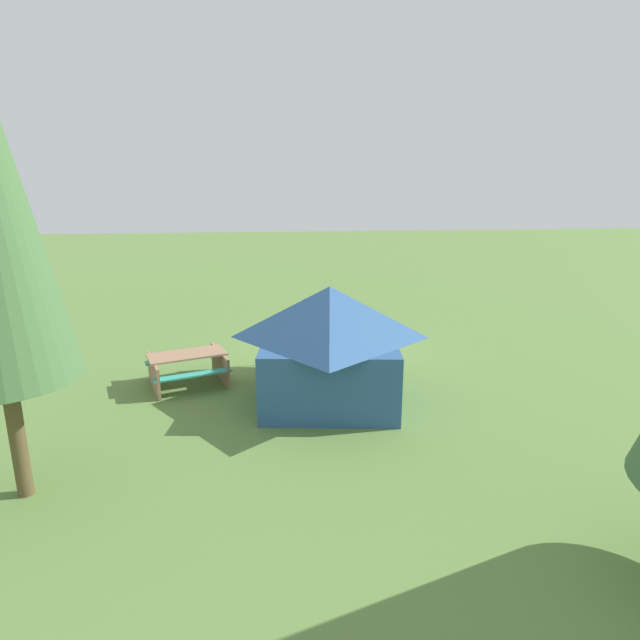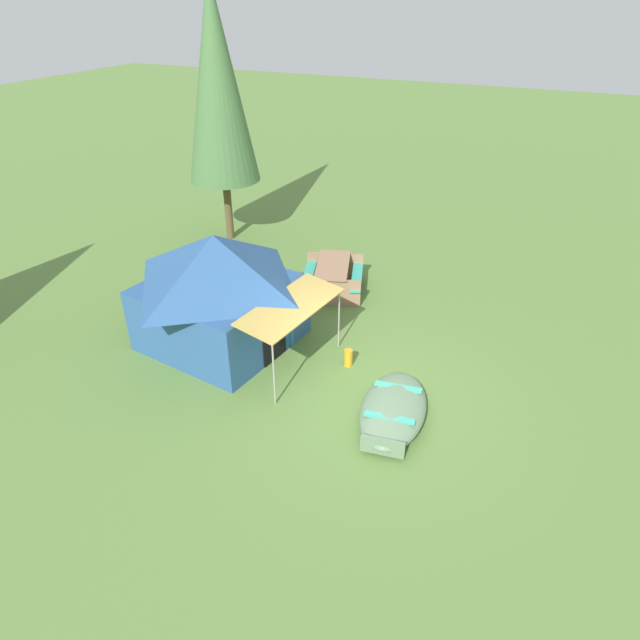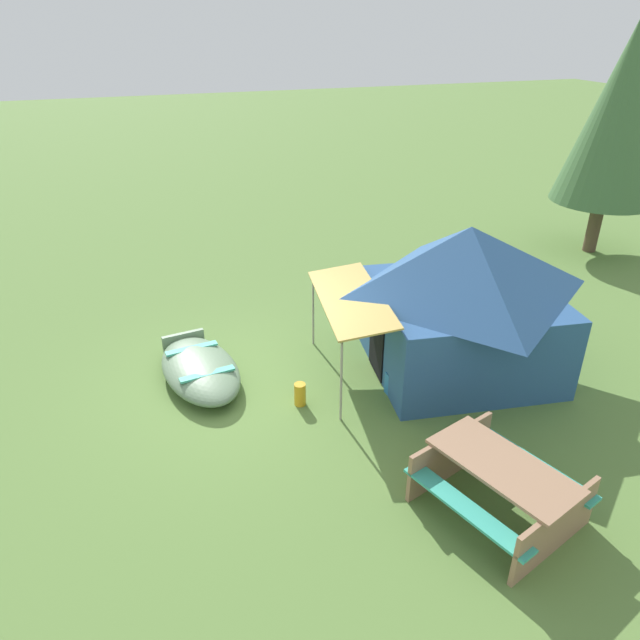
# 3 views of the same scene
# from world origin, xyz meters

# --- Properties ---
(ground_plane) EXTENTS (80.00, 80.00, 0.00)m
(ground_plane) POSITION_xyz_m (0.00, 0.00, 0.00)
(ground_plane) COLOR #5B7E3B
(beached_rowboat) EXTENTS (2.38, 1.47, 0.42)m
(beached_rowboat) POSITION_xyz_m (-0.37, -0.70, 0.22)
(beached_rowboat) COLOR slate
(beached_rowboat) RESTS_ON ground_plane
(canvas_cabin_tent) EXTENTS (3.40, 4.28, 2.52)m
(canvas_cabin_tent) POSITION_xyz_m (0.58, 3.58, 1.31)
(canvas_cabin_tent) COLOR #2B5489
(canvas_cabin_tent) RESTS_ON ground_plane
(picnic_table) EXTENTS (2.14, 1.98, 0.75)m
(picnic_table) POSITION_xyz_m (3.75, 2.30, 0.47)
(picnic_table) COLOR #9C7456
(picnic_table) RESTS_ON ground_plane
(cooler_box) EXTENTS (0.58, 0.42, 0.38)m
(cooler_box) POSITION_xyz_m (1.22, 2.27, 0.19)
(cooler_box) COLOR #296FB8
(cooler_box) RESTS_ON ground_plane
(fuel_can) EXTENTS (0.25, 0.25, 0.38)m
(fuel_can) POSITION_xyz_m (0.84, 0.67, 0.19)
(fuel_can) COLOR gold
(fuel_can) RESTS_ON ground_plane
(pine_tree_back_right) EXTENTS (2.45, 2.45, 5.43)m
(pine_tree_back_right) POSITION_xyz_m (-3.19, 9.73, 3.36)
(pine_tree_back_right) COLOR brown
(pine_tree_back_right) RESTS_ON ground_plane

